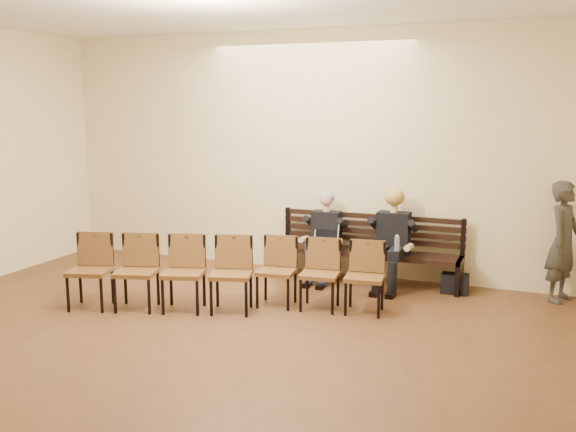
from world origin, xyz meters
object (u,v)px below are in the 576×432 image
object	(u,v)px
passerby	(564,233)
chair_row_front	(160,273)
bench	(367,267)
seated_man	(324,239)
bag	(455,284)
chair_row_back	(320,275)
water_bottle	(397,253)
laptop	(323,243)
seated_woman	(391,242)

from	to	relation	value
passerby	chair_row_front	bearing A→B (deg)	138.28
bench	chair_row_front	xyz separation A→B (m)	(-2.00, -2.09, 0.23)
seated_man	bag	distance (m)	1.86
chair_row_back	water_bottle	bearing A→B (deg)	45.00
water_bottle	chair_row_back	size ratio (longest dim) A/B	0.14
seated_man	chair_row_back	distance (m)	1.29
chair_row_back	laptop	bearing A→B (deg)	99.87
water_bottle	chair_row_front	xyz separation A→B (m)	(-2.50, -1.67, -0.10)
laptop	water_bottle	distance (m)	1.06
water_bottle	chair_row_back	xyz separation A→B (m)	(-0.73, -0.93, -0.13)
water_bottle	passerby	xyz separation A→B (m)	(1.98, 0.52, 0.32)
chair_row_back	bench	bearing A→B (deg)	73.73
bag	passerby	bearing A→B (deg)	7.10
bag	laptop	bearing A→B (deg)	-172.64
chair_row_back	passerby	bearing A→B (deg)	21.20
water_bottle	seated_man	bearing A→B (deg)	164.65
laptop	water_bottle	world-z (taller)	laptop
seated_man	bag	xyz separation A→B (m)	(1.80, 0.06, -0.47)
chair_row_front	chair_row_back	world-z (taller)	chair_row_front
seated_man	seated_woman	size ratio (longest dim) A/B	0.95
seated_man	bench	bearing A→B (deg)	11.55
seated_woman	laptop	xyz separation A→B (m)	(-0.91, -0.17, -0.05)
bag	water_bottle	bearing A→B (deg)	-152.93
seated_woman	chair_row_back	world-z (taller)	seated_woman
passerby	seated_woman	bearing A→B (deg)	118.13
bench	bag	distance (m)	1.22
seated_woman	chair_row_front	world-z (taller)	seated_woman
passerby	chair_row_front	xyz separation A→B (m)	(-4.48, -2.19, -0.42)
bench	laptop	distance (m)	0.71
water_bottle	chair_row_front	bearing A→B (deg)	-146.22
bag	seated_man	bearing A→B (deg)	-178.06
water_bottle	laptop	bearing A→B (deg)	172.70
chair_row_front	chair_row_back	size ratio (longest dim) A/B	1.44
bench	chair_row_front	bearing A→B (deg)	-133.63
seated_woman	laptop	distance (m)	0.93
seated_woman	passerby	size ratio (longest dim) A/B	0.71
bench	passerby	world-z (taller)	passerby
seated_man	water_bottle	distance (m)	1.13
seated_woman	passerby	distance (m)	2.15
laptop	passerby	bearing A→B (deg)	4.57
seated_man	water_bottle	bearing A→B (deg)	-15.35
chair_row_back	chair_row_front	bearing A→B (deg)	-164.16
seated_woman	chair_row_back	size ratio (longest dim) A/B	0.82
laptop	chair_row_back	world-z (taller)	chair_row_back
seated_woman	bag	distance (m)	0.98
passerby	chair_row_back	distance (m)	3.11
water_bottle	passerby	world-z (taller)	passerby
chair_row_front	seated_woman	bearing A→B (deg)	23.07
seated_woman	chair_row_back	xyz separation A→B (m)	(-0.59, -1.23, -0.20)
seated_man	laptop	xyz separation A→B (m)	(0.04, -0.17, -0.02)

